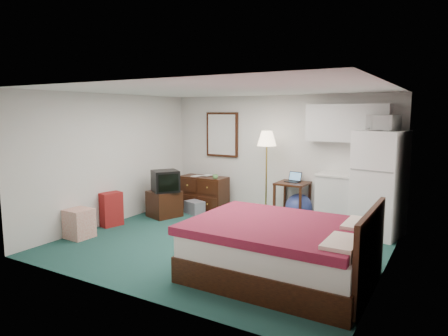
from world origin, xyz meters
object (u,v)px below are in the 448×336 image
Objects in this scene: kitchen_counter at (344,201)px; fridge at (379,184)px; tv_stand at (164,204)px; bed at (280,251)px; dresser at (204,193)px; suitcase at (111,209)px; floor_lamp at (266,175)px; desk at (292,201)px.

kitchen_counter is 0.81m from fridge.
bed is at bearing -8.38° from tv_stand.
kitchen_counter reaches higher than dresser.
bed is at bearing -41.59° from dresser.
tv_stand is 1.14m from suitcase.
floor_lamp is 3.04× the size of tv_stand.
fridge is 2.86× the size of suitcase.
floor_lamp reaches higher than suitcase.
floor_lamp is 0.74m from desk.
fridge reaches higher than tv_stand.
tv_stand is (-1.85, -1.01, -0.62)m from floor_lamp.
bed is (1.42, -2.68, -0.53)m from floor_lamp.
floor_lamp reaches higher than desk.
fridge is (0.65, -0.23, 0.43)m from kitchen_counter.
desk reaches higher than suitcase.
suitcase reaches higher than tv_stand.
kitchen_counter reaches higher than suitcase.
floor_lamp is 2.34× the size of desk.
dresser reaches higher than bed.
fridge is at bearing 37.17° from suitcase.
suitcase is at bearing 170.85° from bed.
dresser is at bearing -169.98° from fridge.
desk is 1.77m from fridge.
fridge is at bearing -1.20° from dresser.
desk is 2.92m from bed.
tv_stand is at bearing -108.09° from dresser.
bed is at bearing 4.52° from suitcase.
floor_lamp is 2.76× the size of suitcase.
floor_lamp is at bearing 47.35° from tv_stand.
tv_stand is at bearing -153.96° from desk.
desk is 0.41× the size of fridge.
dresser is 0.48× the size of bed.
dresser is 3.95m from bed.
tv_stand is 0.91× the size of suitcase.
tv_stand is at bearing -159.72° from kitchen_counter.
kitchen_counter reaches higher than desk.
fridge is 4.19m from tv_stand.
suitcase is (-2.81, -2.17, -0.06)m from desk.
dresser is at bearing 83.25° from suitcase.
fridge reaches higher than bed.
kitchen_counter is at bearing 43.20° from suitcase.
suitcase is at bearing -137.92° from floor_lamp.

